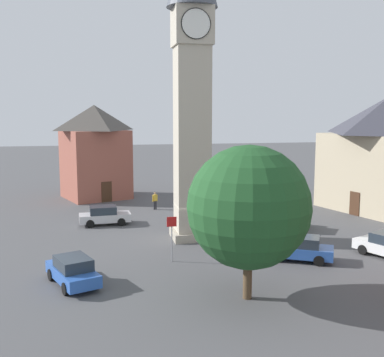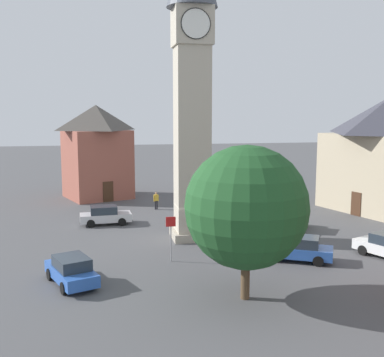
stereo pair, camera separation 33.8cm
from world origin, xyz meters
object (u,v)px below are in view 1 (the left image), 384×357
Objects in this scene: car_red_corner at (236,204)px; tree at (249,207)px; car_white_side at (292,221)px; car_blue_kerb at (300,248)px; pedestrian at (155,199)px; road_sign at (172,231)px; clock_tower at (192,43)px; car_black_far at (105,215)px; car_silver_kerb at (73,271)px; building_corner_back at (95,151)px.

car_red_corner is 0.59× the size of tree.
tree is (-7.60, -12.25, 3.82)m from car_white_side.
tree is at bearing -134.55° from car_blue_kerb.
car_white_side is 13.73m from pedestrian.
pedestrian is 0.60× the size of road_sign.
car_white_side is at bearing -72.40° from car_red_corner.
car_white_side is 0.57× the size of tree.
car_blue_kerb is at bearing 45.45° from tree.
clock_tower is 5.58× the size of car_black_far.
road_sign is at bearing -69.96° from car_black_far.
car_blue_kerb and car_silver_kerb have the same top height.
car_red_corner is at bearing 54.40° from clock_tower.
car_white_side is 2.55× the size of pedestrian.
car_blue_kerb is 7.57m from car_white_side.
tree reaches higher than car_white_side.
clock_tower is 16.72m from pedestrian.
tree is at bearing -68.84° from car_black_far.
tree is (1.83, -22.23, 3.57)m from pedestrian.
road_sign is (-10.33, -5.80, 1.14)m from car_white_side.
car_red_corner is at bearing 58.54° from road_sign.
pedestrian reaches higher than car_black_far.
car_silver_kerb is 18.27m from car_white_side.
car_silver_kerb is 2.64× the size of pedestrian.
building_corner_back is 3.51× the size of road_sign.
car_black_far is at bearing -132.57° from pedestrian.
road_sign is (-7.77, 1.33, 1.14)m from car_blue_kerb.
pedestrian is 0.17× the size of building_corner_back.
car_blue_kerb is 18.43m from pedestrian.
car_white_side is at bearing -18.64° from car_black_far.
car_silver_kerb is at bearing -98.08° from car_black_far.
car_black_far is 2.49× the size of pedestrian.
car_black_far is (-11.88, -2.51, 0.00)m from car_red_corner.
car_black_far is (-6.16, 5.48, -13.05)m from clock_tower.
clock_tower reaches higher than car_black_far.
clock_tower is 14.80m from tree.
clock_tower reaches higher than car_red_corner.
car_white_side is 1.02× the size of car_black_far.
car_black_far is (-11.64, 11.91, 0.00)m from car_blue_kerb.
car_silver_kerb is 0.45× the size of building_corner_back.
pedestrian is (4.77, 5.19, 0.25)m from car_black_far.
clock_tower is at bearing -125.60° from car_red_corner.
building_corner_back is (-0.64, 12.58, 4.25)m from car_black_far.
building_corner_back reaches higher than car_white_side.
clock_tower is at bearing 92.16° from tree.
road_sign reaches higher than car_white_side.
car_red_corner is at bearing 107.60° from car_white_side.
building_corner_back reaches higher than car_red_corner.
clock_tower is at bearing -41.65° from car_black_far.
tree is at bearing -85.30° from pedestrian.
car_blue_kerb is at bearing -9.70° from road_sign.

